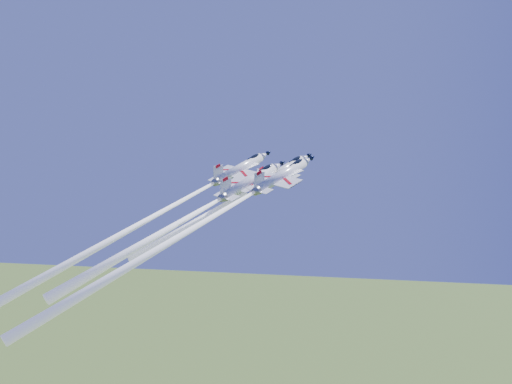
# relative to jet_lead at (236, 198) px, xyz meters

# --- Properties ---
(jet_lead) EXTENTS (23.04, 27.77, 28.41)m
(jet_lead) POSITION_rel_jet_lead_xyz_m (0.00, 0.00, 0.00)
(jet_lead) COLOR white
(jet_left) EXTENTS (32.50, 40.06, 49.92)m
(jet_left) POSITION_rel_jet_lead_xyz_m (-16.31, -3.74, -3.92)
(jet_left) COLOR white
(jet_right) EXTENTS (30.22, 37.11, 44.90)m
(jet_right) POSITION_rel_jet_lead_xyz_m (-4.31, -14.29, -3.09)
(jet_right) COLOR white
(jet_slot) EXTENTS (26.00, 31.47, 33.57)m
(jet_slot) POSITION_rel_jet_lead_xyz_m (-6.79, -9.19, -2.29)
(jet_slot) COLOR white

